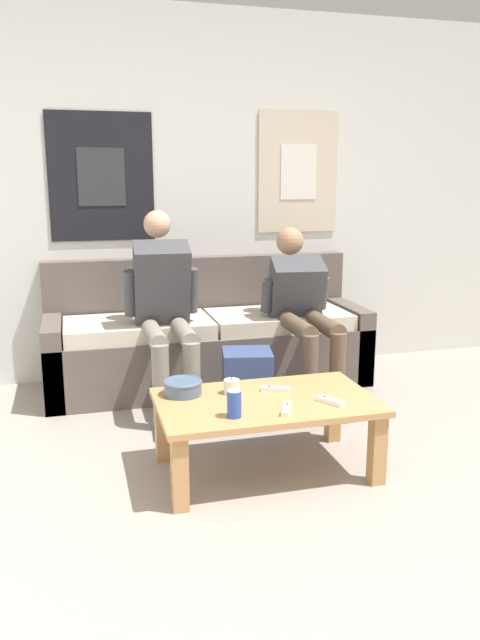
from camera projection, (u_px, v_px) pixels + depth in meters
The scene contains 13 objects.
ground_plane at pixel (380, 557), 2.38m from camera, with size 18.00×18.00×0.00m, color gray.
wall_back at pixel (221, 197), 4.49m from camera, with size 10.00×0.07×2.55m.
couch at pixel (208, 342), 4.33m from camera, with size 2.18×0.71×0.86m.
coffee_table at pixel (266, 411), 3.01m from camera, with size 1.05×0.62×0.37m.
person_seated_adult at pixel (165, 304), 3.83m from camera, with size 0.47×0.90×1.21m.
person_seated_teen at pixel (303, 306), 4.05m from camera, with size 0.47×0.93×1.09m.
backpack at pixel (247, 388), 3.67m from camera, with size 0.33×0.34×0.43m.
ceramic_bowl at pixel (183, 387), 3.05m from camera, with size 0.19×0.19×0.07m.
pillar_candle at pixel (232, 387), 3.07m from camera, with size 0.08×0.08×0.08m.
drink_can_blue at pixel (234, 404), 2.76m from camera, with size 0.07×0.07×0.12m.
game_controller_near_left at pixel (286, 409), 2.84m from camera, with size 0.09×0.14×0.03m.
game_controller_near_right at pixel (330, 401), 2.94m from camera, with size 0.10×0.14×0.03m.
game_controller_far_center at pixel (275, 389), 3.10m from camera, with size 0.14×0.09×0.03m.
Camera 1 is at (-1.07, -1.90, 1.42)m, focal length 35.00 mm.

